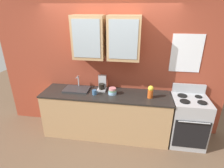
% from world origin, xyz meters
% --- Properties ---
extents(ground_plane, '(10.00, 10.00, 0.00)m').
position_xyz_m(ground_plane, '(0.00, 0.00, 0.00)').
color(ground_plane, brown).
extents(back_wall_unit, '(4.53, 0.45, 2.68)m').
position_xyz_m(back_wall_unit, '(0.00, 0.33, 1.46)').
color(back_wall_unit, '#993D28').
rests_on(back_wall_unit, ground_plane).
extents(counter, '(2.47, 0.65, 0.92)m').
position_xyz_m(counter, '(0.00, 0.00, 0.46)').
color(counter, tan).
rests_on(counter, ground_plane).
extents(stove_range, '(0.63, 0.65, 1.10)m').
position_xyz_m(stove_range, '(1.57, -0.00, 0.47)').
color(stove_range, '#ADAFB5').
rests_on(stove_range, ground_plane).
extents(sink_faucet, '(0.50, 0.34, 0.26)m').
position_xyz_m(sink_faucet, '(-0.60, 0.07, 0.94)').
color(sink_faucet, '#2D2D30').
rests_on(sink_faucet, counter).
extents(bowl_stack, '(0.15, 0.15, 0.13)m').
position_xyz_m(bowl_stack, '(0.13, -0.00, 0.98)').
color(bowl_stack, '#8CB7E0').
rests_on(bowl_stack, counter).
extents(vase, '(0.10, 0.10, 0.24)m').
position_xyz_m(vase, '(0.83, -0.05, 1.04)').
color(vase, '#BF4C19').
rests_on(vase, counter).
extents(cup_near_sink, '(0.12, 0.08, 0.09)m').
position_xyz_m(cup_near_sink, '(-0.20, -0.07, 0.96)').
color(cup_near_sink, '#38608C').
rests_on(cup_near_sink, counter).
extents(coffee_maker, '(0.17, 0.20, 0.29)m').
position_xyz_m(coffee_maker, '(-0.10, 0.18, 1.03)').
color(coffee_maker, '#B7B7BC').
rests_on(coffee_maker, counter).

